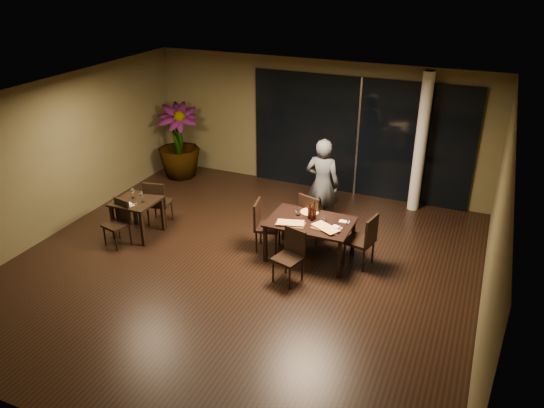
{
  "coord_description": "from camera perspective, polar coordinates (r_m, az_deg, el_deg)",
  "views": [
    {
      "loc": [
        3.68,
        -7.21,
        5.08
      ],
      "look_at": [
        0.34,
        0.6,
        1.05
      ],
      "focal_mm": 35.0,
      "sensor_mm": 36.0,
      "label": 1
    }
  ],
  "objects": [
    {
      "name": "round_pizza",
      "position": [
        9.79,
        4.07,
        -0.88
      ],
      "size": [
        0.33,
        0.33,
        0.01
      ],
      "primitive_type": "cylinder",
      "color": "#B52214",
      "rests_on": "main_table"
    },
    {
      "name": "wine_glass_b",
      "position": [
        10.45,
        -13.84,
        0.69
      ],
      "size": [
        0.08,
        0.08,
        0.19
      ],
      "primitive_type": null,
      "color": "white",
      "rests_on": "side_table"
    },
    {
      "name": "oblong_pizza_left",
      "position": [
        9.35,
        2.0,
        -2.06
      ],
      "size": [
        0.5,
        0.32,
        0.02
      ],
      "primitive_type": null,
      "rotation": [
        0.0,
        0.0,
        0.27
      ],
      "color": "maroon",
      "rests_on": "pizza_board_left"
    },
    {
      "name": "napkin_near",
      "position": [
        9.31,
        7.01,
        -2.5
      ],
      "size": [
        0.2,
        0.16,
        0.01
      ],
      "primitive_type": "cube",
      "rotation": [
        0.0,
        0.0,
        -0.36
      ],
      "color": "white",
      "rests_on": "main_table"
    },
    {
      "name": "tumbler_left",
      "position": [
        9.66,
        2.8,
        -0.95
      ],
      "size": [
        0.08,
        0.08,
        0.1
      ],
      "primitive_type": "cylinder",
      "color": "white",
      "rests_on": "main_table"
    },
    {
      "name": "wine_glass_a",
      "position": [
        10.66,
        -14.74,
        1.09
      ],
      "size": [
        0.09,
        0.09,
        0.19
      ],
      "primitive_type": null,
      "color": "white",
      "rests_on": "side_table"
    },
    {
      "name": "wall_front",
      "position": [
        6.03,
        -21.37,
        -13.12
      ],
      "size": [
        8.0,
        0.1,
        3.0
      ],
      "primitive_type": "cube",
      "color": "#4D4629",
      "rests_on": "ground"
    },
    {
      "name": "pizza_board_left",
      "position": [
        9.36,
        1.99,
        -2.15
      ],
      "size": [
        0.53,
        0.3,
        0.01
      ],
      "primitive_type": "cube",
      "rotation": [
        0.0,
        0.0,
        0.09
      ],
      "color": "#483017",
      "rests_on": "main_table"
    },
    {
      "name": "chair_side_near",
      "position": [
        10.47,
        -16.14,
        -1.66
      ],
      "size": [
        0.5,
        0.5,
        0.89
      ],
      "rotation": [
        0.0,
        0.0,
        -0.23
      ],
      "color": "black",
      "rests_on": "ground"
    },
    {
      "name": "column",
      "position": [
        11.51,
        15.7,
        6.3
      ],
      "size": [
        0.24,
        0.24,
        3.0
      ],
      "primitive_type": "cylinder",
      "color": "silver",
      "rests_on": "ground"
    },
    {
      "name": "tumbler_right",
      "position": [
        9.47,
        5.66,
        -1.63
      ],
      "size": [
        0.08,
        0.08,
        0.1
      ],
      "primitive_type": "cylinder",
      "color": "white",
      "rests_on": "main_table"
    },
    {
      "name": "ground",
      "position": [
        9.56,
        -3.31,
        -6.77
      ],
      "size": [
        8.0,
        8.0,
        0.0
      ],
      "primitive_type": "plane",
      "color": "black",
      "rests_on": "ground"
    },
    {
      "name": "window_panel",
      "position": [
        12.08,
        9.26,
        7.06
      ],
      "size": [
        5.0,
        0.06,
        2.7
      ],
      "primitive_type": "cube",
      "color": "black",
      "rests_on": "ground"
    },
    {
      "name": "chair_side_far",
      "position": [
        10.95,
        -12.24,
        0.33
      ],
      "size": [
        0.54,
        0.54,
        0.98
      ],
      "rotation": [
        0.0,
        0.0,
        3.35
      ],
      "color": "black",
      "rests_on": "ground"
    },
    {
      "name": "bottle_a",
      "position": [
        9.5,
        4.07,
        -0.76
      ],
      "size": [
        0.07,
        0.07,
        0.31
      ],
      "primitive_type": null,
      "color": "black",
      "rests_on": "main_table"
    },
    {
      "name": "napkin_far",
      "position": [
        9.51,
        7.79,
        -1.9
      ],
      "size": [
        0.18,
        0.1,
        0.01
      ],
      "primitive_type": "cube",
      "rotation": [
        0.0,
        0.0,
        0.02
      ],
      "color": "white",
      "rests_on": "main_table"
    },
    {
      "name": "diner",
      "position": [
        10.54,
        5.43,
        2.13
      ],
      "size": [
        0.64,
        0.43,
        1.88
      ],
      "primitive_type": "imported",
      "rotation": [
        0.0,
        0.0,
        3.15
      ],
      "color": "#303336",
      "rests_on": "ground"
    },
    {
      "name": "chair_main_far",
      "position": [
        10.1,
        4.35,
        -1.27
      ],
      "size": [
        0.59,
        0.59,
        1.01
      ],
      "rotation": [
        0.0,
        0.0,
        2.83
      ],
      "color": "black",
      "rests_on": "ground"
    },
    {
      "name": "wall_back",
      "position": [
        12.38,
        4.9,
        8.48
      ],
      "size": [
        8.0,
        0.1,
        3.0
      ],
      "primitive_type": "cube",
      "color": "#4D4629",
      "rests_on": "ground"
    },
    {
      "name": "chair_main_left",
      "position": [
        9.85,
        -0.93,
        -2.05
      ],
      "size": [
        0.53,
        0.53,
        0.97
      ],
      "rotation": [
        0.0,
        0.0,
        1.77
      ],
      "color": "black",
      "rests_on": "ground"
    },
    {
      "name": "main_table",
      "position": [
        9.53,
        4.14,
        -2.23
      ],
      "size": [
        1.5,
        1.0,
        0.75
      ],
      "color": "black",
      "rests_on": "ground"
    },
    {
      "name": "side_table",
      "position": [
        10.64,
        -14.34,
        -0.22
      ],
      "size": [
        0.8,
        0.8,
        0.75
      ],
      "color": "black",
      "rests_on": "ground"
    },
    {
      "name": "oblong_pizza_right",
      "position": [
        9.23,
        5.79,
        -2.58
      ],
      "size": [
        0.53,
        0.43,
        0.02
      ],
      "primitive_type": null,
      "rotation": [
        0.0,
        0.0,
        -0.5
      ],
      "color": "maroon",
      "rests_on": "pizza_board_right"
    },
    {
      "name": "wall_left",
      "position": [
        11.16,
        -22.58,
        4.68
      ],
      "size": [
        0.1,
        8.0,
        3.0
      ],
      "primitive_type": "cube",
      "color": "#4D4629",
      "rests_on": "ground"
    },
    {
      "name": "bottle_b",
      "position": [
        9.45,
        4.32,
        -1.11
      ],
      "size": [
        0.06,
        0.06,
        0.25
      ],
      "primitive_type": null,
      "color": "black",
      "rests_on": "main_table"
    },
    {
      "name": "chair_main_near",
      "position": [
        8.95,
        2.05,
        -5.27
      ],
      "size": [
        0.53,
        0.53,
        0.93
      ],
      "rotation": [
        0.0,
        0.0,
        -0.28
      ],
      "color": "black",
      "rests_on": "ground"
    },
    {
      "name": "chair_main_right",
      "position": [
        9.45,
        9.91,
        -3.65
      ],
      "size": [
        0.54,
        0.54,
        0.99
      ],
      "rotation": [
        0.0,
        0.0,
        -1.78
      ],
      "color": "black",
      "rests_on": "ground"
    },
    {
      "name": "ceiling",
      "position": [
        8.35,
        -3.83,
        11.05
      ],
      "size": [
        8.0,
        8.0,
        0.04
      ],
      "primitive_type": "cube",
      "color": "silver",
      "rests_on": "wall_back"
    },
    {
      "name": "side_napkin",
      "position": [
        10.42,
        -15.08,
        -0.06
      ],
      "size": [
        0.21,
        0.17,
        0.01
      ],
      "primitive_type": "cube",
      "rotation": [
        0.0,
        0.0,
        -0.37
      ],
      "color": "silver",
      "rests_on": "side_table"
    },
    {
      "name": "bottle_c",
      "position": [
        9.49,
        4.57,
        -0.65
      ],
      "size": [
        0.08,
        0.08,
        0.35
      ],
      "primitive_type": null,
      "color": "black",
      "rests_on": "main_table"
    },
    {
      "name": "pizza_board_right",
      "position": [
        9.23,
        5.79,
        -2.67
      ],
      "size": [
        0.53,
        0.31,
        0.01
      ],
      "primitive_type": "cube",
      "rotation": [
        0.0,
        0.0,
        -0.14
      ],
      "color": "#432415",
      "rests_on": "main_table"
    },
    {
      "name": "wall_right",
      "position": [
        8.06,
        23.25,
        -3.24
      ],
      "size": [
        0.1,
        8.0,
        3.0
      ],
      "primitive_type": "cube",
      "color": "#4D4629",
      "rests_on": "ground"
    },
    {
      "name": "potted_plant",
      "position": [
        13.25,
        -10.04,
        6.64
      ],
      "size": [
        1.37,
        1.37,
        1.82
      ],
      "primitive_type": "imported",
      "rotation": [
        0.0,
        0.0,
        0.57
      ],
      "color": "#1C4818",
      "rests_on": "ground"
    }
  ]
}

